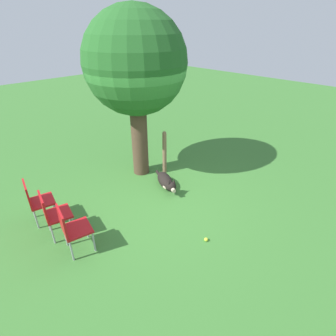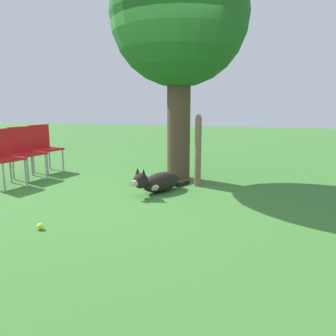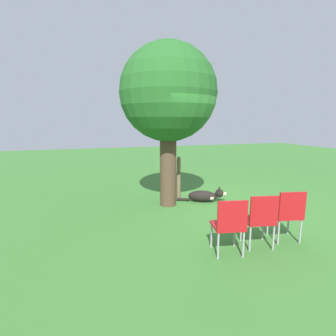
# 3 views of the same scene
# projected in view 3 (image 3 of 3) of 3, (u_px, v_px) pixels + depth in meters

# --- Properties ---
(ground_plane) EXTENTS (30.00, 30.00, 0.00)m
(ground_plane) POSITION_uv_depth(u_px,v_px,m) (213.00, 207.00, 6.18)
(ground_plane) COLOR #38702D
(oak_tree) EXTENTS (2.19, 2.19, 3.71)m
(oak_tree) POSITION_uv_depth(u_px,v_px,m) (168.00, 95.00, 5.87)
(oak_tree) COLOR #4C3828
(oak_tree) RESTS_ON ground_plane
(dog) EXTENTS (0.62, 1.15, 0.40)m
(dog) POSITION_uv_depth(u_px,v_px,m) (205.00, 196.00, 6.53)
(dog) COLOR black
(dog) RESTS_ON ground_plane
(fence_post) EXTENTS (0.10, 0.10, 1.10)m
(fence_post) POSITION_uv_depth(u_px,v_px,m) (179.00, 178.00, 6.74)
(fence_post) COLOR brown
(fence_post) RESTS_ON ground_plane
(red_chair_0) EXTENTS (0.50, 0.52, 0.88)m
(red_chair_0) POSITION_uv_depth(u_px,v_px,m) (288.00, 212.00, 4.31)
(red_chair_0) COLOR #B21419
(red_chair_0) RESTS_ON ground_plane
(red_chair_1) EXTENTS (0.50, 0.52, 0.88)m
(red_chair_1) POSITION_uv_depth(u_px,v_px,m) (260.00, 217.00, 4.08)
(red_chair_1) COLOR #B21419
(red_chair_1) RESTS_ON ground_plane
(red_chair_2) EXTENTS (0.50, 0.52, 0.88)m
(red_chair_2) POSITION_uv_depth(u_px,v_px,m) (229.00, 223.00, 3.85)
(red_chair_2) COLOR #B21419
(red_chair_2) RESTS_ON ground_plane
(tennis_ball) EXTENTS (0.07, 0.07, 0.07)m
(tennis_ball) POSITION_uv_depth(u_px,v_px,m) (281.00, 202.00, 6.43)
(tennis_ball) COLOR #CCE033
(tennis_ball) RESTS_ON ground_plane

